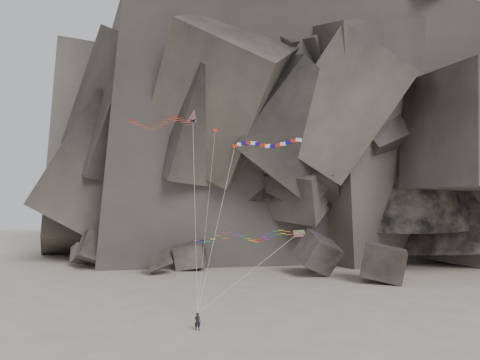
% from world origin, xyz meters
% --- Properties ---
extents(ground, '(260.00, 260.00, 0.00)m').
position_xyz_m(ground, '(0.00, 0.00, 0.00)').
color(ground, '#ACA58B').
rests_on(ground, ground).
extents(headland, '(110.00, 70.00, 84.00)m').
position_xyz_m(headland, '(0.00, 70.00, 42.00)').
color(headland, '#5B534B').
rests_on(headland, ground).
extents(boulder_field, '(68.29, 16.90, 8.93)m').
position_xyz_m(boulder_field, '(-5.48, 32.78, 2.46)').
color(boulder_field, '#47423F').
rests_on(boulder_field, ground).
extents(kite_flyer, '(0.82, 0.58, 2.24)m').
position_xyz_m(kite_flyer, '(-1.49, -4.98, 1.12)').
color(kite_flyer, black).
rests_on(kite_flyer, ground).
extents(delta_kite, '(12.70, 7.86, 24.19)m').
position_xyz_m(delta_kite, '(-9.30, 2.27, 24.56)').
color(delta_kite, red).
rests_on(delta_kite, ground).
extents(banner_kite, '(11.29, 9.22, 20.18)m').
position_xyz_m(banner_kite, '(5.12, 2.49, 21.35)').
color(banner_kite, red).
rests_on(banner_kite, ground).
extents(parafoil_kite, '(13.83, 5.66, 9.11)m').
position_xyz_m(parafoil_kite, '(2.69, 0.08, 10.06)').
color(parafoil_kite, '#E9FF0E').
rests_on(parafoil_kite, ground).
extents(pennant_kite, '(0.56, 8.25, 21.83)m').
position_xyz_m(pennant_kite, '(-1.52, 1.43, 19.01)').
color(pennant_kite, red).
rests_on(pennant_kite, ground).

